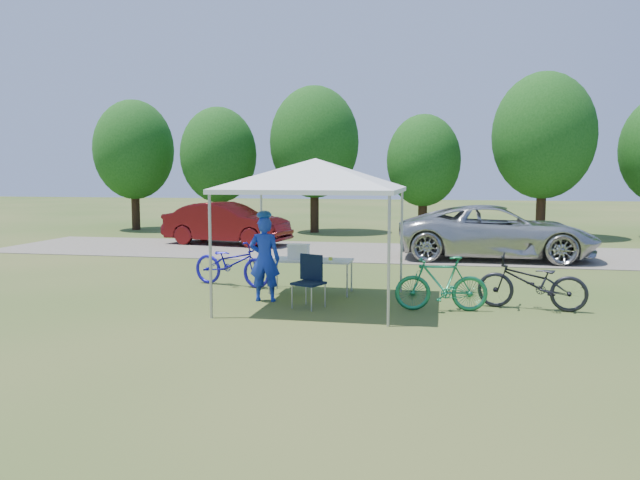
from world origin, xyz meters
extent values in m
plane|color=#2D5119|center=(0.00, 0.00, 0.00)|extent=(100.00, 100.00, 0.00)
cube|color=gray|center=(0.00, 8.00, 0.01)|extent=(24.00, 5.00, 0.02)
cylinder|color=#A5A5AA|center=(-1.50, -1.50, 1.05)|extent=(0.05, 0.05, 2.10)
cylinder|color=#A5A5AA|center=(1.50, -1.50, 1.05)|extent=(0.05, 0.05, 2.10)
cylinder|color=#A5A5AA|center=(-1.50, 1.50, 1.05)|extent=(0.05, 0.05, 2.10)
cylinder|color=#A5A5AA|center=(1.50, 1.50, 1.05)|extent=(0.05, 0.05, 2.10)
cube|color=white|center=(0.00, 0.00, 2.14)|extent=(3.15, 3.15, 0.08)
pyramid|color=white|center=(0.00, 0.00, 2.73)|extent=(4.53, 4.53, 0.55)
cylinder|color=#382314|center=(-11.00, 14.00, 0.94)|extent=(0.36, 0.36, 1.89)
ellipsoid|color=#144711|center=(-11.00, 14.00, 3.51)|extent=(3.46, 3.46, 4.32)
cylinder|color=#382314|center=(-7.00, 13.70, 0.88)|extent=(0.36, 0.36, 1.75)
ellipsoid|color=#144711|center=(-7.00, 13.70, 3.25)|extent=(3.20, 3.20, 4.00)
cylinder|color=#382314|center=(-3.00, 14.30, 1.01)|extent=(0.36, 0.36, 2.03)
ellipsoid|color=#144711|center=(-3.00, 14.30, 3.77)|extent=(3.71, 3.71, 4.64)
cylinder|color=#382314|center=(1.50, 14.10, 0.80)|extent=(0.36, 0.36, 1.61)
ellipsoid|color=#144711|center=(1.50, 14.10, 2.99)|extent=(2.94, 2.94, 3.68)
cylinder|color=#382314|center=(6.00, 13.80, 1.05)|extent=(0.36, 0.36, 2.10)
ellipsoid|color=#144711|center=(6.00, 13.80, 3.90)|extent=(3.84, 3.84, 4.80)
cube|color=white|center=(-0.32, 1.04, 0.68)|extent=(1.70, 0.71, 0.04)
cylinder|color=#A5A5AA|center=(-1.12, 0.74, 0.33)|extent=(0.04, 0.04, 0.66)
cylinder|color=#A5A5AA|center=(0.49, 0.74, 0.33)|extent=(0.04, 0.04, 0.66)
cylinder|color=#A5A5AA|center=(-1.12, 1.34, 0.33)|extent=(0.04, 0.04, 0.66)
cylinder|color=#A5A5AA|center=(0.49, 1.34, 0.33)|extent=(0.04, 0.04, 0.66)
cube|color=black|center=(-0.05, -0.39, 0.46)|extent=(0.64, 0.64, 0.04)
cube|color=black|center=(-0.05, -0.15, 0.72)|extent=(0.47, 0.23, 0.49)
cylinder|color=#A5A5AA|center=(-0.27, -0.61, 0.22)|extent=(0.02, 0.02, 0.43)
cylinder|color=#A5A5AA|center=(0.17, -0.61, 0.22)|extent=(0.02, 0.02, 0.43)
cylinder|color=#A5A5AA|center=(-0.27, -0.17, 0.22)|extent=(0.02, 0.02, 0.43)
cylinder|color=#A5A5AA|center=(0.17, -0.17, 0.22)|extent=(0.02, 0.02, 0.43)
cube|color=white|center=(-0.57, 1.04, 0.83)|extent=(0.41, 0.27, 0.27)
cube|color=white|center=(-0.57, 1.04, 0.99)|extent=(0.42, 0.29, 0.04)
cylinder|color=#CCE636|center=(0.11, 0.99, 0.73)|extent=(0.08, 0.08, 0.06)
imported|color=#1631BA|center=(-1.01, 0.06, 0.82)|extent=(0.62, 0.44, 1.63)
imported|color=#1813A6|center=(-2.18, 1.51, 0.51)|extent=(2.04, 1.14, 1.01)
imported|color=#197244|center=(2.33, -0.17, 0.49)|extent=(1.69, 0.66, 0.99)
imported|color=black|center=(3.92, 0.25, 0.50)|extent=(1.98, 0.94, 1.00)
imported|color=#BBBCB7|center=(3.84, 7.07, 0.79)|extent=(5.54, 2.56, 1.54)
imported|color=#550E0F|center=(-5.02, 9.12, 0.74)|extent=(4.59, 2.24, 1.45)
camera|label=1|loc=(2.34, -11.34, 2.43)|focal=35.00mm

